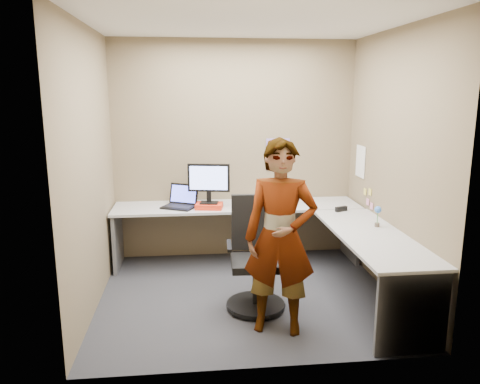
{
  "coord_description": "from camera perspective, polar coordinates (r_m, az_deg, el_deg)",
  "views": [
    {
      "loc": [
        -0.55,
        -4.49,
        2.09
      ],
      "look_at": [
        -0.04,
        0.25,
        1.05
      ],
      "focal_mm": 35.0,
      "sensor_mm": 36.0,
      "label": 1
    }
  ],
  "objects": [
    {
      "name": "laptop",
      "position": [
        5.61,
        -7.2,
        -1.13
      ],
      "size": [
        0.47,
        0.44,
        0.26
      ],
      "rotation": [
        0.0,
        0.0,
        -0.47
      ],
      "color": "black",
      "rests_on": "desk"
    },
    {
      "name": "calendar_purple",
      "position": [
        5.94,
        4.63,
        4.62
      ],
      "size": [
        0.3,
        0.01,
        0.4
      ],
      "primitive_type": "cube",
      "color": "#846BB7",
      "rests_on": "wall_back"
    },
    {
      "name": "paper_ream",
      "position": [
        5.51,
        -3.78,
        -1.7
      ],
      "size": [
        0.34,
        0.28,
        0.06
      ],
      "primitive_type": "cube",
      "rotation": [
        0.0,
        0.0,
        -0.18
      ],
      "color": "red",
      "rests_on": "desk"
    },
    {
      "name": "sticky_note_a",
      "position": [
        5.56,
        15.56,
        0.01
      ],
      "size": [
        0.01,
        0.07,
        0.07
      ],
      "primitive_type": "cube",
      "color": "#F2E059",
      "rests_on": "wall_right"
    },
    {
      "name": "wall_left",
      "position": [
        4.65,
        -17.82,
        2.55
      ],
      "size": [
        0.0,
        2.7,
        2.7
      ],
      "primitive_type": "plane",
      "rotation": [
        1.57,
        0.0,
        1.57
      ],
      "color": "brown",
      "rests_on": "ground"
    },
    {
      "name": "sticky_note_c",
      "position": [
        5.53,
        15.74,
        -1.66
      ],
      "size": [
        0.01,
        0.07,
        0.07
      ],
      "primitive_type": "cube",
      "color": "pink",
      "rests_on": "wall_right"
    },
    {
      "name": "trackball_mouse",
      "position": [
        5.49,
        -3.13,
        -1.78
      ],
      "size": [
        0.12,
        0.08,
        0.07
      ],
      "color": "#B7B7BC",
      "rests_on": "desk"
    },
    {
      "name": "desk",
      "position": [
        5.2,
        5.11,
        -4.54
      ],
      "size": [
        2.98,
        2.58,
        0.73
      ],
      "color": "#BBBBBB",
      "rests_on": "ground"
    },
    {
      "name": "monitor",
      "position": [
        5.46,
        -3.83,
        1.46
      ],
      "size": [
        0.49,
        0.18,
        0.47
      ],
      "rotation": [
        0.0,
        0.0,
        -0.18
      ],
      "color": "black",
      "rests_on": "paper_ream"
    },
    {
      "name": "calendar_white",
      "position": [
        5.83,
        14.48,
        3.62
      ],
      "size": [
        0.01,
        0.28,
        0.38
      ],
      "primitive_type": "cube",
      "color": "white",
      "rests_on": "wall_right"
    },
    {
      "name": "ground",
      "position": [
        4.99,
        0.81,
        -12.48
      ],
      "size": [
        3.0,
        3.0,
        0.0
      ],
      "primitive_type": "plane",
      "color": "#2A2A30",
      "rests_on": "ground"
    },
    {
      "name": "origami",
      "position": [
        5.57,
        1.78,
        -1.53
      ],
      "size": [
        0.1,
        0.1,
        0.06
      ],
      "primitive_type": "cone",
      "color": "white",
      "rests_on": "desk"
    },
    {
      "name": "office_chair",
      "position": [
        4.6,
        1.87,
        -8.74
      ],
      "size": [
        0.57,
        0.57,
        1.08
      ],
      "rotation": [
        0.0,
        0.0,
        -0.05
      ],
      "color": "black",
      "rests_on": "ground"
    },
    {
      "name": "person",
      "position": [
        4.04,
        4.93,
        -5.57
      ],
      "size": [
        0.71,
        0.56,
        1.71
      ],
      "primitive_type": "imported",
      "rotation": [
        0.0,
        0.0,
        -0.26
      ],
      "color": "#999399",
      "rests_on": "ground"
    },
    {
      "name": "sticky_note_b",
      "position": [
        5.63,
        15.3,
        -1.18
      ],
      "size": [
        0.01,
        0.07,
        0.07
      ],
      "primitive_type": "cube",
      "color": "pink",
      "rests_on": "wall_right"
    },
    {
      "name": "stapler",
      "position": [
        5.49,
        12.23,
        -2.03
      ],
      "size": [
        0.15,
        0.09,
        0.05
      ],
      "primitive_type": "cube",
      "rotation": [
        0.0,
        0.0,
        0.38
      ],
      "color": "black",
      "rests_on": "desk"
    },
    {
      "name": "flower",
      "position": [
        4.94,
        16.45,
        -2.49
      ],
      "size": [
        0.07,
        0.07,
        0.22
      ],
      "color": "brown",
      "rests_on": "desk"
    },
    {
      "name": "sticky_note_d",
      "position": [
        5.7,
        15.0,
        0.03
      ],
      "size": [
        0.01,
        0.07,
        0.07
      ],
      "primitive_type": "cube",
      "color": "#F2E059",
      "rests_on": "wall_right"
    },
    {
      "name": "wall_right",
      "position": [
        5.0,
        18.23,
        3.16
      ],
      "size": [
        0.0,
        2.7,
        2.7
      ],
      "primitive_type": "plane",
      "rotation": [
        1.57,
        0.0,
        -1.57
      ],
      "color": "brown",
      "rests_on": "ground"
    },
    {
      "name": "ceiling",
      "position": [
        4.57,
        0.92,
        19.97
      ],
      "size": [
        3.0,
        3.0,
        0.0
      ],
      "primitive_type": "plane",
      "rotation": [
        3.14,
        0.0,
        0.0
      ],
      "color": "white",
      "rests_on": "wall_back"
    },
    {
      "name": "wall_back",
      "position": [
        5.87,
        -0.69,
        5.05
      ],
      "size": [
        3.0,
        0.0,
        3.0
      ],
      "primitive_type": "plane",
      "rotation": [
        1.57,
        0.0,
        0.0
      ],
      "color": "brown",
      "rests_on": "ground"
    }
  ]
}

